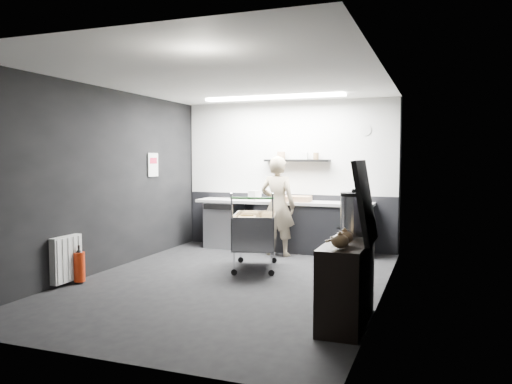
% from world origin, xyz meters
% --- Properties ---
extents(floor, '(5.50, 5.50, 0.00)m').
position_xyz_m(floor, '(0.00, 0.00, 0.00)').
color(floor, black).
rests_on(floor, ground).
extents(ceiling, '(5.50, 5.50, 0.00)m').
position_xyz_m(ceiling, '(0.00, 0.00, 2.70)').
color(ceiling, silver).
rests_on(ceiling, wall_back).
extents(wall_back, '(5.50, 0.00, 5.50)m').
position_xyz_m(wall_back, '(0.00, 2.75, 1.35)').
color(wall_back, black).
rests_on(wall_back, floor).
extents(wall_front, '(5.50, 0.00, 5.50)m').
position_xyz_m(wall_front, '(0.00, -2.75, 1.35)').
color(wall_front, black).
rests_on(wall_front, floor).
extents(wall_left, '(0.00, 5.50, 5.50)m').
position_xyz_m(wall_left, '(-2.00, 0.00, 1.35)').
color(wall_left, black).
rests_on(wall_left, floor).
extents(wall_right, '(0.00, 5.50, 5.50)m').
position_xyz_m(wall_right, '(2.00, 0.00, 1.35)').
color(wall_right, black).
rests_on(wall_right, floor).
extents(kitchen_wall_panel, '(3.95, 0.02, 1.70)m').
position_xyz_m(kitchen_wall_panel, '(0.00, 2.73, 1.85)').
color(kitchen_wall_panel, silver).
rests_on(kitchen_wall_panel, wall_back).
extents(dado_panel, '(3.95, 0.02, 1.00)m').
position_xyz_m(dado_panel, '(0.00, 2.73, 0.50)').
color(dado_panel, black).
rests_on(dado_panel, wall_back).
extents(floating_shelf, '(1.20, 0.22, 0.04)m').
position_xyz_m(floating_shelf, '(0.20, 2.62, 1.62)').
color(floating_shelf, black).
rests_on(floating_shelf, wall_back).
extents(wall_clock, '(0.20, 0.03, 0.20)m').
position_xyz_m(wall_clock, '(1.40, 2.72, 2.15)').
color(wall_clock, silver).
rests_on(wall_clock, wall_back).
extents(poster, '(0.02, 0.30, 0.40)m').
position_xyz_m(poster, '(-1.98, 1.30, 1.55)').
color(poster, white).
rests_on(poster, wall_left).
extents(poster_red_band, '(0.02, 0.22, 0.10)m').
position_xyz_m(poster_red_band, '(-1.98, 1.30, 1.62)').
color(poster_red_band, red).
rests_on(poster_red_band, poster).
extents(radiator, '(0.10, 0.50, 0.60)m').
position_xyz_m(radiator, '(-1.94, -0.90, 0.35)').
color(radiator, silver).
rests_on(radiator, wall_left).
extents(ceiling_strip, '(2.40, 0.20, 0.04)m').
position_xyz_m(ceiling_strip, '(0.00, 1.85, 2.67)').
color(ceiling_strip, white).
rests_on(ceiling_strip, ceiling).
extents(prep_counter, '(3.20, 0.61, 0.90)m').
position_xyz_m(prep_counter, '(0.14, 2.42, 0.46)').
color(prep_counter, black).
rests_on(prep_counter, floor).
extents(person, '(0.66, 0.46, 1.70)m').
position_xyz_m(person, '(0.05, 1.97, 0.85)').
color(person, beige).
rests_on(person, floor).
extents(shopping_cart, '(0.87, 1.18, 1.13)m').
position_xyz_m(shopping_cart, '(0.04, 0.86, 0.54)').
color(shopping_cart, silver).
rests_on(shopping_cart, floor).
extents(sideboard, '(0.47, 1.10, 1.65)m').
position_xyz_m(sideboard, '(1.78, -1.12, 0.53)').
color(sideboard, black).
rests_on(sideboard, floor).
extents(fire_extinguisher, '(0.15, 0.15, 0.49)m').
position_xyz_m(fire_extinguisher, '(-1.85, -0.76, 0.24)').
color(fire_extinguisher, red).
rests_on(fire_extinguisher, floor).
extents(cardboard_box, '(0.51, 0.41, 0.10)m').
position_xyz_m(cardboard_box, '(0.28, 2.37, 0.95)').
color(cardboard_box, '#A47C57').
rests_on(cardboard_box, prep_counter).
extents(pink_tub, '(0.18, 0.18, 0.18)m').
position_xyz_m(pink_tub, '(-0.09, 2.42, 0.99)').
color(pink_tub, silver).
rests_on(pink_tub, prep_counter).
extents(white_container, '(0.24, 0.22, 0.17)m').
position_xyz_m(white_container, '(-0.52, 2.37, 0.99)').
color(white_container, silver).
rests_on(white_container, prep_counter).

